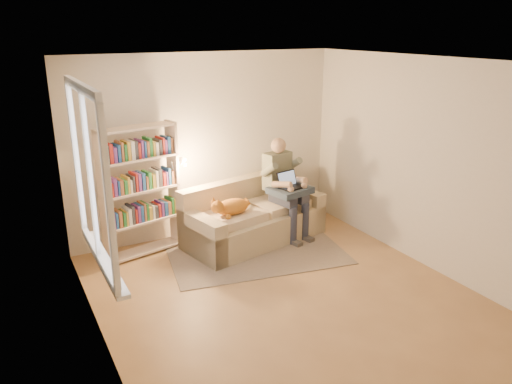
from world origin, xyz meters
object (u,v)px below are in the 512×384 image
sofa (253,220)px  person (284,183)px  cat (230,207)px  laptop (289,183)px  bookshelf (140,185)px

sofa → person: (0.47, -0.06, 0.50)m
person → cat: bearing=178.5°
laptop → cat: bearing=170.9°
sofa → laptop: 0.73m
sofa → bookshelf: bearing=157.1°
person → sofa: bearing=161.3°
person → cat: (-0.92, -0.17, -0.15)m
person → laptop: 0.13m
laptop → bookshelf: bookshelf is taller
person → bookshelf: 2.00m
person → laptop: person is taller
cat → bookshelf: bookshelf is taller
cat → laptop: bearing=-9.1°
laptop → bookshelf: (-1.98, 0.47, 0.14)m
sofa → cat: bearing=-165.3°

